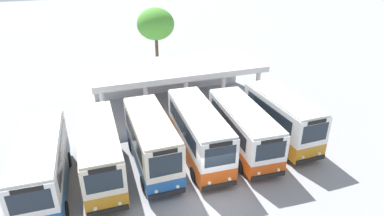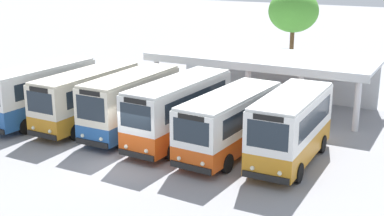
% 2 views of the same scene
% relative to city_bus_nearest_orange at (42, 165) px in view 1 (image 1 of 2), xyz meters
% --- Properties ---
extents(ground_plane, '(180.00, 180.00, 0.00)m').
position_rel_city_bus_nearest_orange_xyz_m(ground_plane, '(8.50, -3.39, -1.84)').
color(ground_plane, '#939399').
extents(city_bus_nearest_orange, '(2.54, 7.58, 3.34)m').
position_rel_city_bus_nearest_orange_xyz_m(city_bus_nearest_orange, '(0.00, 0.00, 0.00)').
color(city_bus_nearest_orange, black).
rests_on(city_bus_nearest_orange, ground).
extents(city_bus_second_in_row, '(2.37, 7.59, 3.20)m').
position_rel_city_bus_nearest_orange_xyz_m(city_bus_second_in_row, '(3.03, 0.57, -0.07)').
color(city_bus_second_in_row, black).
rests_on(city_bus_second_in_row, ground).
extents(city_bus_middle_cream, '(2.27, 7.05, 3.34)m').
position_rel_city_bus_nearest_orange_xyz_m(city_bus_middle_cream, '(6.06, 0.56, -0.00)').
color(city_bus_middle_cream, black).
rests_on(city_bus_middle_cream, ground).
extents(city_bus_fourth_amber, '(2.53, 7.76, 3.37)m').
position_rel_city_bus_nearest_orange_xyz_m(city_bus_fourth_amber, '(9.09, 0.56, 0.02)').
color(city_bus_fourth_amber, black).
rests_on(city_bus_fourth_amber, ground).
extents(city_bus_fifth_blue, '(2.71, 7.65, 3.07)m').
position_rel_city_bus_nearest_orange_xyz_m(city_bus_fifth_blue, '(12.13, 0.35, -0.14)').
color(city_bus_fifth_blue, black).
rests_on(city_bus_fifth_blue, ground).
extents(city_bus_far_end_green, '(2.37, 6.80, 3.37)m').
position_rel_city_bus_nearest_orange_xyz_m(city_bus_far_end_green, '(15.16, 0.50, 0.01)').
color(city_bus_far_end_green, black).
rests_on(city_bus_far_end_green, ground).
extents(terminal_canopy, '(14.44, 5.89, 3.40)m').
position_rel_city_bus_nearest_orange_xyz_m(terminal_canopy, '(10.39, 9.85, 0.80)').
color(terminal_canopy, silver).
rests_on(terminal_canopy, ground).
extents(waiting_chair_end_by_column, '(0.45, 0.45, 0.86)m').
position_rel_city_bus_nearest_orange_xyz_m(waiting_chair_end_by_column, '(9.84, 8.64, -1.32)').
color(waiting_chair_end_by_column, slate).
rests_on(waiting_chair_end_by_column, ground).
extents(waiting_chair_second_from_end, '(0.45, 0.45, 0.86)m').
position_rel_city_bus_nearest_orange_xyz_m(waiting_chair_second_from_end, '(10.44, 8.70, -1.32)').
color(waiting_chair_second_from_end, slate).
rests_on(waiting_chair_second_from_end, ground).
extents(waiting_chair_middle_seat, '(0.45, 0.45, 0.86)m').
position_rel_city_bus_nearest_orange_xyz_m(waiting_chair_middle_seat, '(11.04, 8.60, -1.32)').
color(waiting_chair_middle_seat, slate).
rests_on(waiting_chair_middle_seat, ground).
extents(waiting_chair_fourth_seat, '(0.45, 0.45, 0.86)m').
position_rel_city_bus_nearest_orange_xyz_m(waiting_chair_fourth_seat, '(11.65, 8.63, -1.32)').
color(waiting_chair_fourth_seat, slate).
rests_on(waiting_chair_fourth_seat, ground).
extents(waiting_chair_fifth_seat, '(0.45, 0.45, 0.86)m').
position_rel_city_bus_nearest_orange_xyz_m(waiting_chair_fifth_seat, '(12.25, 8.64, -1.32)').
color(waiting_chair_fifth_seat, slate).
rests_on(waiting_chair_fifth_seat, ground).
extents(roadside_tree_behind_canopy, '(3.70, 3.70, 7.19)m').
position_rel_city_bus_nearest_orange_xyz_m(roadside_tree_behind_canopy, '(10.24, 15.83, 3.75)').
color(roadside_tree_behind_canopy, brown).
rests_on(roadside_tree_behind_canopy, ground).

